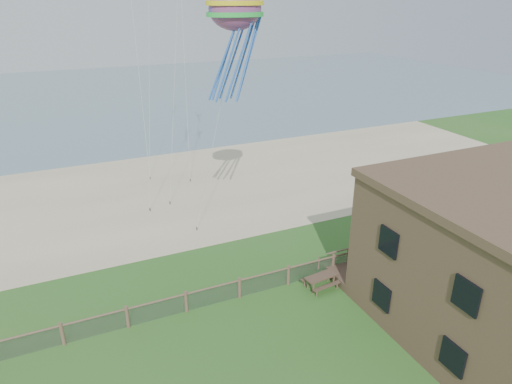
% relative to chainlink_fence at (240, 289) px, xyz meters
% --- Properties ---
extents(ground, '(160.00, 160.00, 0.00)m').
position_rel_chainlink_fence_xyz_m(ground, '(0.00, -6.00, -0.55)').
color(ground, '#296322').
rests_on(ground, ground).
extents(sand_beach, '(72.00, 20.00, 0.02)m').
position_rel_chainlink_fence_xyz_m(sand_beach, '(0.00, 16.00, -0.55)').
color(sand_beach, tan).
rests_on(sand_beach, ground).
extents(ocean, '(160.00, 68.00, 0.02)m').
position_rel_chainlink_fence_xyz_m(ocean, '(0.00, 60.00, -0.55)').
color(ocean, slate).
rests_on(ocean, ground).
extents(chainlink_fence, '(36.20, 0.20, 1.25)m').
position_rel_chainlink_fence_xyz_m(chainlink_fence, '(0.00, 0.00, 0.00)').
color(chainlink_fence, brown).
rests_on(chainlink_fence, ground).
extents(motel_deck, '(15.00, 2.00, 0.50)m').
position_rel_chainlink_fence_xyz_m(motel_deck, '(13.00, -1.00, -0.30)').
color(motel_deck, brown).
rests_on(motel_deck, ground).
extents(picnic_table, '(2.00, 1.60, 0.78)m').
position_rel_chainlink_fence_xyz_m(picnic_table, '(4.55, -1.00, -0.16)').
color(picnic_table, brown).
rests_on(picnic_table, ground).
extents(octopus_kite, '(3.35, 2.43, 6.71)m').
position_rel_chainlink_fence_xyz_m(octopus_kite, '(2.20, 5.47, 12.32)').
color(octopus_kite, '#FD3A28').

